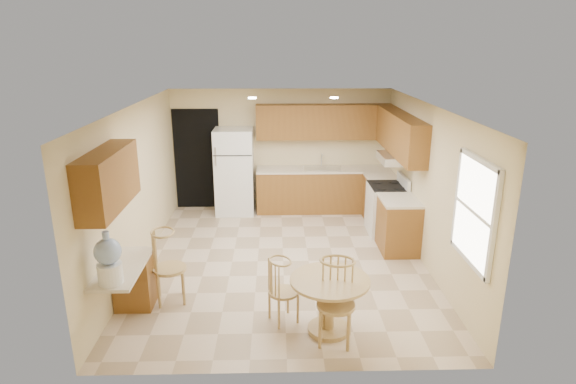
{
  "coord_description": "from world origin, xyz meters",
  "views": [
    {
      "loc": [
        -0.1,
        -7.11,
        3.41
      ],
      "look_at": [
        0.09,
        0.3,
        1.08
      ],
      "focal_mm": 30.0,
      "sensor_mm": 36.0,
      "label": 1
    }
  ],
  "objects_px": {
    "refrigerator": "(235,171)",
    "dining_table": "(329,297)",
    "chair_table_a": "(284,287)",
    "chair_desk": "(167,262)",
    "stove": "(387,209)",
    "chair_table_b": "(337,299)",
    "water_crock": "(109,260)"
  },
  "relations": [
    {
      "from": "stove",
      "to": "chair_desk",
      "type": "relative_size",
      "value": 1.07
    },
    {
      "from": "refrigerator",
      "to": "chair_desk",
      "type": "distance_m",
      "value": 3.75
    },
    {
      "from": "stove",
      "to": "chair_table_b",
      "type": "distance_m",
      "value": 3.73
    },
    {
      "from": "chair_table_a",
      "to": "chair_table_b",
      "type": "height_order",
      "value": "chair_table_b"
    },
    {
      "from": "refrigerator",
      "to": "dining_table",
      "type": "distance_m",
      "value": 4.65
    },
    {
      "from": "chair_table_a",
      "to": "dining_table",
      "type": "bearing_deg",
      "value": 46.54
    },
    {
      "from": "dining_table",
      "to": "chair_desk",
      "type": "relative_size",
      "value": 0.94
    },
    {
      "from": "dining_table",
      "to": "water_crock",
      "type": "bearing_deg",
      "value": -176.95
    },
    {
      "from": "chair_table_a",
      "to": "water_crock",
      "type": "distance_m",
      "value": 2.07
    },
    {
      "from": "refrigerator",
      "to": "dining_table",
      "type": "xyz_separation_m",
      "value": [
        1.48,
        -4.39,
        -0.41
      ]
    },
    {
      "from": "stove",
      "to": "water_crock",
      "type": "bearing_deg",
      "value": -139.94
    },
    {
      "from": "stove",
      "to": "chair_table_b",
      "type": "height_order",
      "value": "stove"
    },
    {
      "from": "chair_table_b",
      "to": "dining_table",
      "type": "bearing_deg",
      "value": -69.5
    },
    {
      "from": "stove",
      "to": "chair_table_b",
      "type": "xyz_separation_m",
      "value": [
        -1.35,
        -3.48,
        0.15
      ]
    },
    {
      "from": "chair_table_a",
      "to": "refrigerator",
      "type": "bearing_deg",
      "value": 166.04
    },
    {
      "from": "refrigerator",
      "to": "dining_table",
      "type": "relative_size",
      "value": 1.82
    },
    {
      "from": "chair_desk",
      "to": "chair_table_a",
      "type": "bearing_deg",
      "value": 57.78
    },
    {
      "from": "water_crock",
      "to": "dining_table",
      "type": "bearing_deg",
      "value": 3.05
    },
    {
      "from": "dining_table",
      "to": "chair_table_b",
      "type": "bearing_deg",
      "value": -80.9
    },
    {
      "from": "refrigerator",
      "to": "chair_table_a",
      "type": "relative_size",
      "value": 2.07
    },
    {
      "from": "stove",
      "to": "refrigerator",
      "type": "bearing_deg",
      "value": 157.01
    },
    {
      "from": "refrigerator",
      "to": "chair_table_a",
      "type": "distance_m",
      "value": 4.33
    },
    {
      "from": "water_crock",
      "to": "refrigerator",
      "type": "bearing_deg",
      "value": 76.92
    },
    {
      "from": "stove",
      "to": "dining_table",
      "type": "relative_size",
      "value": 1.14
    },
    {
      "from": "chair_table_b",
      "to": "chair_table_a",
      "type": "bearing_deg",
      "value": -27.34
    },
    {
      "from": "chair_table_a",
      "to": "chair_desk",
      "type": "bearing_deg",
      "value": -135.13
    },
    {
      "from": "stove",
      "to": "dining_table",
      "type": "distance_m",
      "value": 3.46
    },
    {
      "from": "refrigerator",
      "to": "water_crock",
      "type": "relative_size",
      "value": 2.78
    },
    {
      "from": "stove",
      "to": "water_crock",
      "type": "distance_m",
      "value": 5.16
    },
    {
      "from": "chair_table_a",
      "to": "chair_table_b",
      "type": "bearing_deg",
      "value": 24.9
    },
    {
      "from": "stove",
      "to": "chair_desk",
      "type": "height_order",
      "value": "stove"
    },
    {
      "from": "refrigerator",
      "to": "chair_desk",
      "type": "bearing_deg",
      "value": -99.22
    }
  ]
}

